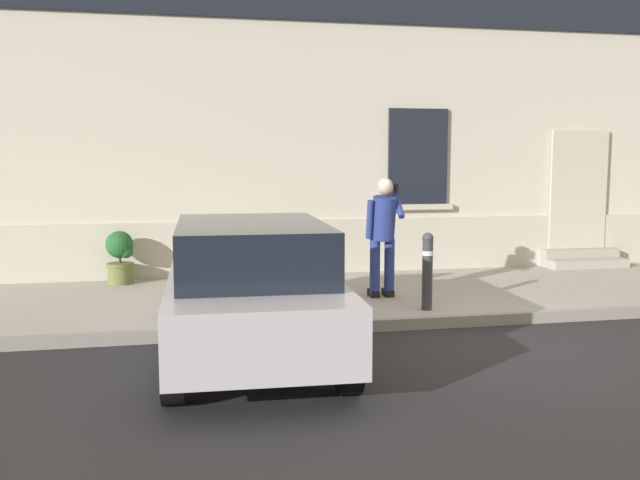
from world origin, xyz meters
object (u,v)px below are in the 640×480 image
person_on_phone (383,230)px  bollard_near_person (427,268)px  hatchback_car_silver (251,286)px  planter_terracotta (263,254)px  planter_olive (120,256)px

person_on_phone → bollard_near_person: bearing=-86.4°
hatchback_car_silver → planter_terracotta: 3.83m
bollard_near_person → planter_olive: bollard_near_person is taller
hatchback_car_silver → person_on_phone: bearing=44.6°
hatchback_car_silver → bollard_near_person: hatchback_car_silver is taller
planter_olive → bollard_near_person: bearing=-34.3°
hatchback_car_silver → person_on_phone: 3.03m
hatchback_car_silver → planter_terracotta: bearing=81.1°
bollard_near_person → planter_olive: size_ratio=1.22×
bollard_near_person → planter_olive: 5.06m
hatchback_car_silver → planter_olive: bearing=112.5°
bollard_near_person → person_on_phone: (-0.34, 0.91, 0.44)m
planter_terracotta → bollard_near_person: bearing=-53.6°
hatchback_car_silver → bollard_near_person: bearing=25.9°
bollard_near_person → hatchback_car_silver: bearing=-154.1°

